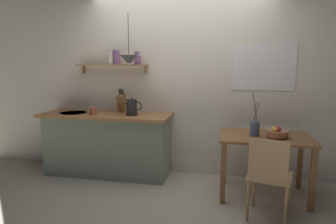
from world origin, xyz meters
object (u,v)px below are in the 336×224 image
dining_chair_near (269,174)px  coffee_mug_by_sink (93,111)px  knife_block (122,103)px  electric_kettle (132,107)px  fruit_bowl (277,133)px  pendant_lamp (129,60)px  twig_vase (255,128)px  dining_table (265,145)px

dining_chair_near → coffee_mug_by_sink: bearing=160.5°
knife_block → electric_kettle: bearing=-43.1°
coffee_mug_by_sink → fruit_bowl: bearing=-5.8°
knife_block → pendant_lamp: (0.20, -0.21, 0.60)m
coffee_mug_by_sink → pendant_lamp: pendant_lamp is taller
knife_block → twig_vase: bearing=-14.6°
dining_table → electric_kettle: bearing=172.5°
twig_vase → knife_block: 1.89m
fruit_bowl → electric_kettle: electric_kettle is taller
twig_vase → coffee_mug_by_sink: size_ratio=4.00×
fruit_bowl → twig_vase: bearing=174.1°
fruit_bowl → pendant_lamp: 2.07m
knife_block → dining_chair_near: bearing=-28.6°
electric_kettle → knife_block: knife_block is taller
dining_table → fruit_bowl: (0.12, -0.06, 0.17)m
pendant_lamp → knife_block: bearing=132.7°
fruit_bowl → dining_table: bearing=153.1°
dining_chair_near → knife_block: size_ratio=2.58×
dining_chair_near → coffee_mug_by_sink: coffee_mug_by_sink is taller
dining_chair_near → electric_kettle: electric_kettle is taller
dining_chair_near → twig_vase: 0.68m
twig_vase → coffee_mug_by_sink: (-2.14, 0.22, 0.11)m
fruit_bowl → twig_vase: (-0.25, 0.03, 0.04)m
electric_kettle → coffee_mug_by_sink: 0.55m
twig_vase → dining_table: bearing=15.1°
twig_vase → knife_block: bearing=165.4°
twig_vase → knife_block: size_ratio=1.53×
knife_block → dining_table: bearing=-12.7°
electric_kettle → knife_block: bearing=136.9°
twig_vase → electric_kettle: twig_vase is taller
electric_kettle → dining_chair_near: bearing=-26.2°
fruit_bowl → coffee_mug_by_sink: (-2.39, 0.24, 0.14)m
dining_table → twig_vase: twig_vase is taller
dining_table → coffee_mug_by_sink: bearing=175.4°
dining_chair_near → knife_block: (-1.93, 1.05, 0.53)m
dining_chair_near → coffee_mug_by_sink: 2.43m
dining_chair_near → electric_kettle: size_ratio=3.46×
twig_vase → coffee_mug_by_sink: twig_vase is taller
knife_block → coffee_mug_by_sink: (-0.32, -0.26, -0.09)m
dining_chair_near → dining_table: bearing=88.5°
electric_kettle → knife_block: size_ratio=0.74×
coffee_mug_by_sink → twig_vase: bearing=-5.8°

